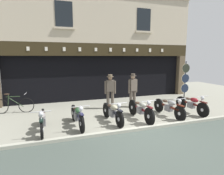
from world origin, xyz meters
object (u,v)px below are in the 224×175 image
at_px(motorcycle_center, 141,109).
at_px(leaning_bicycle, 13,105).
at_px(motorcycle_center_left, 113,112).
at_px(tyre_sign_pole, 185,79).
at_px(shopkeeper_center, 133,89).
at_px(salesman_left, 110,90).
at_px(advert_board_near, 72,72).
at_px(motorcycle_right, 192,104).
at_px(motorcycle_left, 77,115).
at_px(motorcycle_center_right, 169,107).
at_px(motorcycle_far_left, 42,120).

bearing_deg(motorcycle_center, leaning_bicycle, -29.60).
bearing_deg(motorcycle_center_left, tyre_sign_pole, -160.40).
bearing_deg(motorcycle_center, shopkeeper_center, -106.80).
bearing_deg(salesman_left, motorcycle_center_left, 84.09).
bearing_deg(shopkeeper_center, motorcycle_center, 60.03).
xyz_separation_m(salesman_left, advert_board_near, (-1.51, 2.31, 0.75)).
height_order(salesman_left, tyre_sign_pole, tyre_sign_pole).
xyz_separation_m(motorcycle_center_left, motorcycle_center, (1.18, -0.07, 0.02)).
relative_size(motorcycle_center, motorcycle_right, 1.04).
relative_size(tyre_sign_pole, leaning_bicycle, 1.29).
height_order(motorcycle_left, leaning_bicycle, motorcycle_left).
bearing_deg(motorcycle_center, motorcycle_center_right, 178.97).
bearing_deg(leaning_bicycle, motorcycle_center_left, 62.77).
distance_m(motorcycle_center_left, motorcycle_center_right, 2.54).
xyz_separation_m(motorcycle_far_left, motorcycle_right, (6.39, 0.13, 0.01)).
distance_m(motorcycle_left, tyre_sign_pole, 7.16).
bearing_deg(shopkeeper_center, motorcycle_center_right, 98.79).
distance_m(motorcycle_center_right, salesman_left, 2.87).
bearing_deg(shopkeeper_center, motorcycle_right, 124.49).
xyz_separation_m(motorcycle_center_left, motorcycle_right, (3.81, 0.01, 0.00)).
bearing_deg(salesman_left, advert_board_near, -46.80).
relative_size(motorcycle_center_left, motorcycle_right, 0.97).
distance_m(motorcycle_left, motorcycle_center, 2.55).
bearing_deg(motorcycle_far_left, advert_board_near, -109.31).
relative_size(motorcycle_center, advert_board_near, 2.35).
distance_m(motorcycle_right, advert_board_near, 6.50).
bearing_deg(leaning_bicycle, motorcycle_right, 78.35).
relative_size(motorcycle_left, advert_board_near, 2.27).
relative_size(shopkeeper_center, leaning_bicycle, 0.97).
distance_m(motorcycle_far_left, motorcycle_center, 3.76).
relative_size(motorcycle_center, tyre_sign_pole, 0.91).
bearing_deg(motorcycle_left, leaning_bicycle, -49.95).
relative_size(salesman_left, advert_board_near, 1.92).
xyz_separation_m(motorcycle_right, shopkeeper_center, (-2.08, 1.84, 0.53)).
bearing_deg(motorcycle_center_left, motorcycle_center_right, 174.26).
xyz_separation_m(motorcycle_left, advert_board_near, (0.42, 4.22, 1.27)).
bearing_deg(motorcycle_center_right, motorcycle_center, -3.17).
relative_size(motorcycle_center_left, advert_board_near, 2.19).
bearing_deg(salesman_left, motorcycle_right, 159.43).
bearing_deg(motorcycle_center, salesman_left, -73.56).
distance_m(motorcycle_center, motorcycle_center_right, 1.36).
bearing_deg(advert_board_near, motorcycle_center_left, -77.37).
bearing_deg(tyre_sign_pole, salesman_left, -175.16).
relative_size(motorcycle_center_left, motorcycle_center_right, 0.95).
relative_size(motorcycle_far_left, motorcycle_right, 1.01).
bearing_deg(motorcycle_center_right, tyre_sign_pole, -142.34).
height_order(motorcycle_center_left, tyre_sign_pole, tyre_sign_pole).
bearing_deg(salesman_left, leaning_bicycle, 0.35).
height_order(motorcycle_center_left, motorcycle_right, motorcycle_right).
distance_m(motorcycle_right, leaning_bicycle, 8.13).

